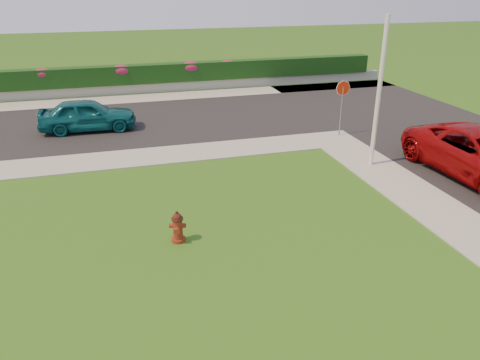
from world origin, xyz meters
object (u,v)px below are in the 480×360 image
object	(u,v)px
fire_hydrant	(178,227)
utility_pole	(379,94)
sedan_teal	(87,115)
stop_sign	(343,95)

from	to	relation	value
fire_hydrant	utility_pole	xyz separation A→B (m)	(7.83, 3.55, 2.28)
fire_hydrant	utility_pole	distance (m)	8.90
sedan_teal	stop_sign	world-z (taller)	stop_sign
stop_sign	sedan_teal	bearing A→B (deg)	-177.78
sedan_teal	stop_sign	distance (m)	11.46
utility_pole	stop_sign	size ratio (longest dim) A/B	2.19
fire_hydrant	sedan_teal	world-z (taller)	sedan_teal
utility_pole	stop_sign	bearing A→B (deg)	81.57
sedan_teal	stop_sign	size ratio (longest dim) A/B	1.73
fire_hydrant	stop_sign	bearing A→B (deg)	56.94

